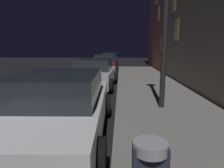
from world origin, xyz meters
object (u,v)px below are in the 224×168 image
object	(u,v)px
car_silver	(94,74)
car_blue	(109,59)
car_red	(105,63)
car_white	(60,107)

from	to	relation	value
car_silver	car_blue	distance (m)	13.62
car_red	car_blue	world-z (taller)	same
car_white	car_silver	xyz separation A→B (m)	(-0.00, 5.71, -0.01)
car_white	car_red	distance (m)	12.53
car_white	car_blue	bearing A→B (deg)	90.00
car_white	car_silver	world-z (taller)	same
car_white	car_red	size ratio (longest dim) A/B	1.10
car_blue	car_red	bearing A→B (deg)	-90.00
car_white	car_red	xyz separation A→B (m)	(-0.00, 12.53, 0.01)
car_red	car_silver	bearing A→B (deg)	-90.01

